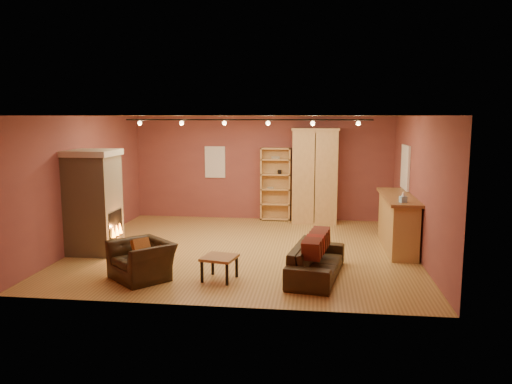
# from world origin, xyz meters

# --- Properties ---
(floor) EXTENTS (7.00, 7.00, 0.00)m
(floor) POSITION_xyz_m (0.00, 0.00, 0.00)
(floor) COLOR olive
(floor) RESTS_ON ground
(ceiling) EXTENTS (7.00, 7.00, 0.00)m
(ceiling) POSITION_xyz_m (0.00, 0.00, 2.80)
(ceiling) COLOR brown
(ceiling) RESTS_ON back_wall
(back_wall) EXTENTS (7.00, 0.02, 2.80)m
(back_wall) POSITION_xyz_m (0.00, 3.25, 1.40)
(back_wall) COLOR brown
(back_wall) RESTS_ON floor
(left_wall) EXTENTS (0.02, 6.50, 2.80)m
(left_wall) POSITION_xyz_m (-3.50, 0.00, 1.40)
(left_wall) COLOR brown
(left_wall) RESTS_ON floor
(right_wall) EXTENTS (0.02, 6.50, 2.80)m
(right_wall) POSITION_xyz_m (3.50, 0.00, 1.40)
(right_wall) COLOR brown
(right_wall) RESTS_ON floor
(fireplace) EXTENTS (1.01, 0.98, 2.12)m
(fireplace) POSITION_xyz_m (-3.04, -0.60, 1.06)
(fireplace) COLOR tan
(fireplace) RESTS_ON floor
(back_window) EXTENTS (0.56, 0.04, 0.86)m
(back_window) POSITION_xyz_m (-1.30, 3.23, 1.55)
(back_window) COLOR white
(back_window) RESTS_ON back_wall
(bookcase) EXTENTS (0.80, 0.31, 1.96)m
(bookcase) POSITION_xyz_m (0.38, 3.15, 1.00)
(bookcase) COLOR tan
(bookcase) RESTS_ON floor
(armoire) EXTENTS (1.22, 0.69, 2.49)m
(armoire) POSITION_xyz_m (1.43, 2.93, 1.25)
(armoire) COLOR tan
(armoire) RESTS_ON floor
(bar_counter) EXTENTS (0.63, 2.38, 1.14)m
(bar_counter) POSITION_xyz_m (3.20, 0.48, 0.58)
(bar_counter) COLOR tan
(bar_counter) RESTS_ON floor
(tissue_box) EXTENTS (0.16, 0.16, 0.23)m
(tissue_box) POSITION_xyz_m (3.15, -0.38, 1.23)
(tissue_box) COLOR #88B9DA
(tissue_box) RESTS_ON bar_counter
(right_window) EXTENTS (0.05, 0.90, 1.00)m
(right_window) POSITION_xyz_m (3.47, 1.40, 1.65)
(right_window) COLOR white
(right_window) RESTS_ON right_wall
(loveseat) EXTENTS (0.88, 2.00, 0.79)m
(loveseat) POSITION_xyz_m (1.50, -1.66, 0.40)
(loveseat) COLOR black
(loveseat) RESTS_ON floor
(armchair) EXTENTS (1.18, 1.15, 0.88)m
(armchair) POSITION_xyz_m (-1.49, -2.14, 0.44)
(armchair) COLOR black
(armchair) RESTS_ON floor
(coffee_table) EXTENTS (0.64, 0.64, 0.41)m
(coffee_table) POSITION_xyz_m (-0.15, -2.03, 0.35)
(coffee_table) COLOR #946235
(coffee_table) RESTS_ON floor
(track_rail) EXTENTS (5.20, 0.09, 0.13)m
(track_rail) POSITION_xyz_m (0.00, 0.20, 2.69)
(track_rail) COLOR black
(track_rail) RESTS_ON ceiling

